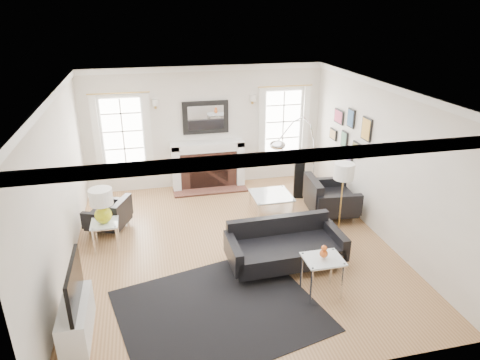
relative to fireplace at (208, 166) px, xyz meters
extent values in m
plane|color=#92623D|center=(0.00, -2.79, -0.54)|extent=(6.00, 6.00, 0.00)
cube|color=silver|center=(0.00, 0.21, 0.86)|extent=(5.50, 0.04, 2.80)
cube|color=silver|center=(0.00, -5.79, 0.86)|extent=(5.50, 0.04, 2.80)
cube|color=silver|center=(-2.75, -2.79, 0.86)|extent=(0.04, 6.00, 2.80)
cube|color=silver|center=(2.75, -2.79, 0.86)|extent=(0.04, 6.00, 2.80)
cube|color=white|center=(0.00, -2.79, 2.26)|extent=(5.50, 6.00, 0.02)
cube|color=white|center=(0.00, -2.79, 2.20)|extent=(5.50, 6.00, 0.12)
cube|color=white|center=(-0.75, 0.01, 0.01)|extent=(0.18, 0.38, 1.10)
cube|color=white|center=(0.75, 0.01, 0.01)|extent=(0.18, 0.38, 1.10)
cube|color=white|center=(0.00, 0.01, 0.51)|extent=(1.70, 0.38, 0.12)
cube|color=white|center=(0.00, 0.01, 0.41)|extent=(1.50, 0.34, 0.10)
cube|color=brown|center=(0.00, 0.03, -0.09)|extent=(1.30, 0.30, 0.90)
cube|color=black|center=(0.00, -0.07, -0.16)|extent=(0.90, 0.10, 0.76)
cube|color=brown|center=(0.00, -0.24, -0.52)|extent=(1.70, 0.50, 0.04)
cube|color=black|center=(0.00, 0.17, 1.11)|extent=(1.05, 0.06, 0.75)
cube|color=white|center=(0.00, 0.13, 1.11)|extent=(0.82, 0.02, 0.55)
cube|color=white|center=(-1.85, 0.18, 0.91)|extent=(1.00, 0.05, 1.60)
cube|color=white|center=(-1.85, 0.15, 0.91)|extent=(0.84, 0.02, 1.44)
cube|color=white|center=(-2.40, 0.08, 0.96)|extent=(0.14, 0.05, 1.55)
cube|color=white|center=(-1.30, 0.08, 0.96)|extent=(0.14, 0.05, 1.55)
cube|color=white|center=(1.85, 0.18, 0.91)|extent=(1.00, 0.05, 1.60)
cube|color=white|center=(1.85, 0.15, 0.91)|extent=(0.84, 0.02, 1.44)
cube|color=white|center=(1.30, 0.08, 0.96)|extent=(0.14, 0.05, 1.55)
cube|color=white|center=(2.40, 0.08, 0.96)|extent=(0.14, 0.05, 1.55)
cube|color=black|center=(2.72, -2.19, 1.31)|extent=(0.03, 0.34, 0.44)
cube|color=gold|center=(2.70, -2.19, 1.31)|extent=(0.01, 0.29, 0.39)
cube|color=black|center=(2.72, -1.54, 1.36)|extent=(0.03, 0.28, 0.38)
cube|color=#305485|center=(2.70, -1.54, 1.36)|extent=(0.01, 0.23, 0.33)
cube|color=black|center=(2.72, -0.99, 1.26)|extent=(0.03, 0.40, 0.30)
cube|color=#B9385A|center=(2.70, -0.99, 1.26)|extent=(0.01, 0.35, 0.25)
cube|color=black|center=(2.72, -1.89, 0.81)|extent=(0.03, 0.30, 0.30)
cube|color=olive|center=(2.70, -1.89, 0.81)|extent=(0.01, 0.25, 0.25)
cube|color=black|center=(2.72, -1.34, 0.86)|extent=(0.03, 0.26, 0.34)
cube|color=#4D8161|center=(2.70, -1.34, 0.86)|extent=(0.01, 0.21, 0.29)
cube|color=black|center=(2.72, -0.79, 0.81)|extent=(0.03, 0.32, 0.24)
cube|color=tan|center=(2.70, -0.79, 0.81)|extent=(0.01, 0.27, 0.19)
cube|color=black|center=(2.72, -1.64, 0.41)|extent=(0.03, 0.24, 0.30)
cube|color=#4E376E|center=(2.70, -1.64, 0.41)|extent=(0.01, 0.19, 0.25)
cube|color=black|center=(2.72, -1.04, 0.41)|extent=(0.03, 0.28, 0.22)
cube|color=#95566F|center=(2.70, -1.04, 0.41)|extent=(0.01, 0.23, 0.17)
cube|color=white|center=(-2.45, -4.49, -0.29)|extent=(0.35, 1.00, 0.50)
cube|color=black|center=(-2.40, -4.49, 0.26)|extent=(0.05, 1.00, 0.58)
cube|color=black|center=(-0.56, -4.43, -0.54)|extent=(3.15, 2.82, 0.01)
cube|color=black|center=(0.70, -3.58, -0.26)|extent=(1.81, 0.89, 0.30)
cube|color=black|center=(0.70, -3.20, -0.05)|extent=(1.79, 0.18, 0.50)
cube|color=black|center=(-0.17, -3.60, -0.14)|extent=(0.16, 0.85, 0.38)
cube|color=black|center=(1.58, -3.56, -0.14)|extent=(0.16, 0.85, 0.38)
cube|color=black|center=(-2.20, -1.61, -0.30)|extent=(0.89, 0.89, 0.26)
cube|color=black|center=(-1.92, -1.72, -0.12)|extent=(0.37, 0.67, 0.43)
cube|color=black|center=(-2.07, -1.29, -0.20)|extent=(0.67, 0.36, 0.32)
cube|color=black|center=(-2.33, -1.92, -0.20)|extent=(0.67, 0.36, 0.32)
cube|color=black|center=(2.20, -2.05, -0.23)|extent=(0.97, 0.97, 0.33)
cube|color=black|center=(1.80, -2.01, 0.01)|extent=(0.24, 0.90, 0.56)
cube|color=black|center=(2.16, -2.49, -0.10)|extent=(0.90, 0.21, 0.42)
cube|color=black|center=(2.24, -1.61, -0.10)|extent=(0.90, 0.21, 0.42)
cube|color=silver|center=(1.09, -1.52, -0.19)|extent=(0.81, 0.81, 0.02)
cylinder|color=silver|center=(0.73, -1.88, -0.36)|extent=(0.04, 0.04, 0.36)
cylinder|color=silver|center=(1.45, -1.88, -0.36)|extent=(0.04, 0.04, 0.36)
cylinder|color=silver|center=(0.73, -1.15, -0.36)|extent=(0.04, 0.04, 0.36)
cylinder|color=silver|center=(1.45, -1.15, -0.36)|extent=(0.04, 0.04, 0.36)
cube|color=silver|center=(-2.20, -2.32, -0.04)|extent=(0.46, 0.46, 0.02)
cylinder|color=silver|center=(-2.39, -2.51, -0.29)|extent=(0.04, 0.04, 0.51)
cylinder|color=silver|center=(-2.01, -2.51, -0.29)|extent=(0.04, 0.04, 0.51)
cylinder|color=silver|center=(-2.39, -2.13, -0.29)|extent=(0.04, 0.04, 0.51)
cylinder|color=silver|center=(-2.01, -2.13, -0.29)|extent=(0.04, 0.04, 0.51)
cube|color=silver|center=(1.00, -4.39, 0.07)|extent=(0.56, 0.47, 0.02)
cylinder|color=silver|center=(0.76, -4.59, -0.23)|extent=(0.04, 0.04, 0.62)
cylinder|color=silver|center=(1.24, -4.59, -0.23)|extent=(0.04, 0.04, 0.62)
cylinder|color=silver|center=(0.76, -4.19, -0.23)|extent=(0.04, 0.04, 0.62)
cylinder|color=silver|center=(1.24, -4.19, -0.23)|extent=(0.04, 0.04, 0.62)
sphere|color=#C3CC19|center=(-2.20, -2.32, 0.12)|extent=(0.30, 0.30, 0.30)
cylinder|color=#C3CC19|center=(-2.20, -2.32, 0.27)|extent=(0.04, 0.04, 0.12)
cylinder|color=white|center=(-2.20, -2.32, 0.47)|extent=(0.40, 0.40, 0.28)
sphere|color=#D6591B|center=(1.00, -4.39, 0.16)|extent=(0.12, 0.12, 0.12)
sphere|color=#D6591B|center=(1.00, -4.39, 0.25)|extent=(0.09, 0.09, 0.09)
cube|color=silver|center=(2.20, -1.04, -0.46)|extent=(0.21, 0.34, 0.17)
ellipsoid|color=silver|center=(1.01, -2.06, 1.08)|extent=(0.29, 0.29, 0.17)
cylinder|color=gold|center=(1.75, -3.32, -0.53)|extent=(0.21, 0.21, 0.03)
cylinder|color=gold|center=(1.75, -3.32, 0.19)|extent=(0.02, 0.02, 1.46)
cylinder|color=white|center=(1.75, -3.32, 0.97)|extent=(0.33, 0.33, 0.27)
cube|color=black|center=(1.89, -1.00, -0.01)|extent=(0.27, 0.27, 1.07)
camera|label=1|loc=(-1.37, -9.29, 3.51)|focal=32.00mm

